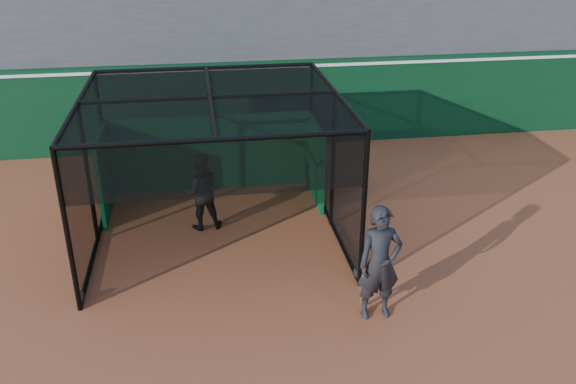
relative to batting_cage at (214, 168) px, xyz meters
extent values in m
plane|color=#994D2C|center=(0.35, -3.18, -1.50)|extent=(120.00, 120.00, 0.00)
cube|color=#093419|center=(0.35, 5.32, -0.25)|extent=(50.00, 0.45, 2.50)
cube|color=white|center=(0.35, 5.32, 0.85)|extent=(50.00, 0.50, 0.08)
cube|color=#074E25|center=(0.00, 2.32, -0.55)|extent=(4.91, 0.10, 1.90)
cylinder|color=black|center=(-2.52, -2.27, -1.39)|extent=(0.08, 0.22, 0.22)
cylinder|color=black|center=(2.52, -2.27, -1.39)|extent=(0.08, 0.22, 0.22)
cylinder|color=black|center=(-2.52, 2.24, -1.39)|extent=(0.08, 0.22, 0.22)
cylinder|color=black|center=(2.52, 2.24, -1.39)|extent=(0.08, 0.22, 0.22)
imported|color=black|center=(-0.30, 0.28, -0.64)|extent=(0.89, 0.73, 1.73)
imported|color=black|center=(2.56, -3.39, -0.48)|extent=(0.77, 0.53, 2.05)
cylinder|color=#593819|center=(2.31, -3.34, -0.95)|extent=(0.15, 0.37, 0.97)
camera|label=1|loc=(-0.27, -11.72, 4.85)|focal=38.00mm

